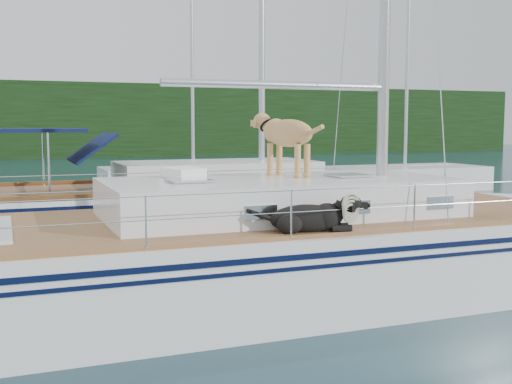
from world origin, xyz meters
name	(u,v)px	position (x,y,z in m)	size (l,w,h in m)	color
ground	(230,301)	(0.00, 0.00, 0.00)	(120.00, 120.00, 0.00)	black
tree_line	(44,120)	(0.00, 45.00, 3.00)	(90.00, 3.00, 6.00)	black
shore_bank	(44,150)	(0.00, 46.20, 0.60)	(92.00, 1.00, 1.20)	#595147
main_sailboat	(236,256)	(0.10, 0.00, 0.68)	(12.00, 3.80, 14.01)	white
neighbor_sailboat	(174,208)	(0.72, 6.17, 0.63)	(11.00, 3.50, 13.30)	white
bg_boat_center	(193,179)	(4.00, 16.00, 0.45)	(7.20, 3.00, 11.65)	white
bg_boat_east	(405,178)	(12.00, 13.00, 0.46)	(6.40, 3.00, 11.65)	white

